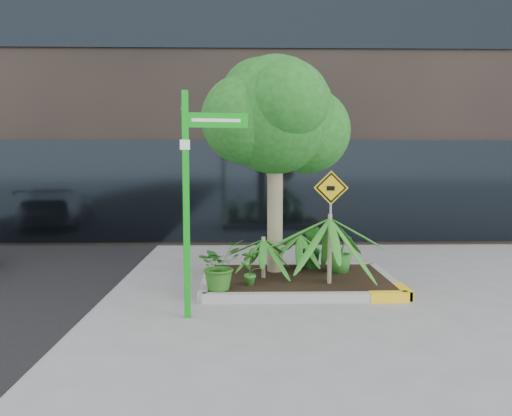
{
  "coord_description": "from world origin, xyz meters",
  "views": [
    {
      "loc": [
        -0.73,
        -8.32,
        2.18
      ],
      "look_at": [
        -0.54,
        0.2,
        1.38
      ],
      "focal_mm": 35.0,
      "sensor_mm": 36.0,
      "label": 1
    }
  ],
  "objects": [
    {
      "name": "ground",
      "position": [
        0.0,
        0.0,
        0.0
      ],
      "size": [
        80.0,
        80.0,
        0.0
      ],
      "primitive_type": "plane",
      "color": "gray",
      "rests_on": "ground"
    },
    {
      "name": "planter",
      "position": [
        0.23,
        0.27,
        0.1
      ],
      "size": [
        3.35,
        2.36,
        0.15
      ],
      "color": "#9E9E99",
      "rests_on": "ground"
    },
    {
      "name": "tree",
      "position": [
        -0.19,
        0.78,
        3.0
      ],
      "size": [
        2.74,
        2.43,
        4.11
      ],
      "color": "gray",
      "rests_on": "ground"
    },
    {
      "name": "palm_front",
      "position": [
        0.67,
        -0.18,
        1.24
      ],
      "size": [
        1.31,
        1.31,
        1.45
      ],
      "color": "gray",
      "rests_on": "ground"
    },
    {
      "name": "palm_left",
      "position": [
        -0.41,
        0.24,
        0.82
      ],
      "size": [
        0.81,
        0.81,
        0.9
      ],
      "color": "gray",
      "rests_on": "ground"
    },
    {
      "name": "palm_back",
      "position": [
        0.28,
        0.82,
        0.82
      ],
      "size": [
        0.81,
        0.81,
        0.9
      ],
      "color": "gray",
      "rests_on": "ground"
    },
    {
      "name": "shrub_a",
      "position": [
        -1.14,
        -0.55,
        0.55
      ],
      "size": [
        1.01,
        1.01,
        0.79
      ],
      "primitive_type": "imported",
      "rotation": [
        0.0,
        0.0,
        0.83
      ],
      "color": "#27611B",
      "rests_on": "planter"
    },
    {
      "name": "shrub_b",
      "position": [
        0.99,
        0.64,
        0.57
      ],
      "size": [
        0.67,
        0.67,
        0.84
      ],
      "primitive_type": "imported",
      "rotation": [
        0.0,
        0.0,
        2.31
      ],
      "color": "#2A7222",
      "rests_on": "planter"
    },
    {
      "name": "shrub_c",
      "position": [
        -0.64,
        -0.3,
        0.47
      ],
      "size": [
        0.45,
        0.45,
        0.65
      ],
      "primitive_type": "imported",
      "rotation": [
        0.0,
        0.0,
        3.53
      ],
      "color": "#2F7624",
      "rests_on": "planter"
    },
    {
      "name": "shrub_d",
      "position": [
        0.56,
        0.99,
        0.56
      ],
      "size": [
        0.63,
        0.63,
        0.81
      ],
      "primitive_type": "imported",
      "rotation": [
        0.0,
        0.0,
        5.5
      ],
      "color": "#1F641D",
      "rests_on": "planter"
    },
    {
      "name": "street_sign_post",
      "position": [
        -1.49,
        -1.43,
        1.93
      ],
      "size": [
        1.01,
        0.91,
        3.12
      ],
      "rotation": [
        0.0,
        0.0,
        0.17
      ],
      "color": "#0E9D16",
      "rests_on": "ground"
    },
    {
      "name": "cattle_sign",
      "position": [
        0.7,
        -0.03,
        1.42
      ],
      "size": [
        0.57,
        0.24,
        1.87
      ],
      "rotation": [
        0.0,
        0.0,
        -0.18
      ],
      "color": "slate",
      "rests_on": "ground"
    }
  ]
}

